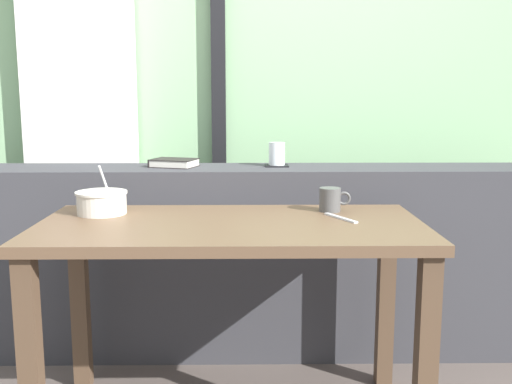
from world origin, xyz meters
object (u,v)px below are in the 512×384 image
object	(u,v)px
coaster_square	(277,166)
closed_book	(174,163)
juice_glass	(277,154)
fork_utensil	(341,218)
ceramic_mug	(331,200)
breakfast_table	(231,254)
soup_bowl	(102,202)

from	to	relation	value
coaster_square	closed_book	xyz separation A→B (m)	(-0.44, -0.01, 0.01)
juice_glass	closed_book	size ratio (longest dim) A/B	0.45
closed_book	fork_utensil	distance (m)	0.85
ceramic_mug	closed_book	bearing A→B (deg)	144.82
breakfast_table	fork_utensil	world-z (taller)	fork_utensil
coaster_square	fork_utensil	world-z (taller)	coaster_square
breakfast_table	fork_utensil	distance (m)	0.39
breakfast_table	closed_book	xyz separation A→B (m)	(-0.26, 0.62, 0.23)
breakfast_table	ceramic_mug	distance (m)	0.43
fork_utensil	breakfast_table	bearing A→B (deg)	160.88
coaster_square	breakfast_table	bearing A→B (deg)	-105.98
juice_glass	soup_bowl	xyz separation A→B (m)	(-0.64, -0.48, -0.12)
closed_book	ceramic_mug	size ratio (longest dim) A/B	1.90
fork_utensil	ceramic_mug	xyz separation A→B (m)	(-0.02, 0.13, 0.04)
soup_bowl	fork_utensil	size ratio (longest dim) A/B	1.06
ceramic_mug	soup_bowl	bearing A→B (deg)	-177.57
closed_book	coaster_square	bearing A→B (deg)	1.78
coaster_square	closed_book	size ratio (longest dim) A/B	0.47
coaster_square	soup_bowl	xyz separation A→B (m)	(-0.64, -0.48, -0.07)
closed_book	soup_bowl	size ratio (longest dim) A/B	1.20
breakfast_table	juice_glass	bearing A→B (deg)	74.02
soup_bowl	closed_book	bearing A→B (deg)	67.02
coaster_square	fork_utensil	distance (m)	0.61
ceramic_mug	breakfast_table	bearing A→B (deg)	-152.40
juice_glass	soup_bowl	distance (m)	0.81
coaster_square	juice_glass	size ratio (longest dim) A/B	1.03
breakfast_table	ceramic_mug	xyz separation A→B (m)	(0.35, 0.18, 0.15)
ceramic_mug	juice_glass	bearing A→B (deg)	111.20
coaster_square	ceramic_mug	bearing A→B (deg)	-68.80
coaster_square	soup_bowl	size ratio (longest dim) A/B	0.56
coaster_square	soup_bowl	bearing A→B (deg)	-143.03
juice_glass	soup_bowl	size ratio (longest dim) A/B	0.54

